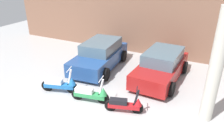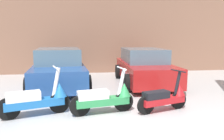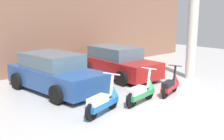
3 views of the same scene
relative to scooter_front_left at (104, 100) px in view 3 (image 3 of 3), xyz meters
name	(u,v)px [view 3 (image 3 of 3)]	position (x,y,z in m)	size (l,w,h in m)	color
ground_plane	(177,110)	(1.84, -1.22, -0.40)	(28.00, 28.00, 0.00)	#B2B2B2
wall_back	(52,32)	(1.84, 6.02, 1.54)	(19.60, 0.12, 3.88)	#845B47
scooter_front_left	(104,100)	(0.00, 0.00, 0.00)	(1.55, 0.76, 1.12)	black
scooter_front_right	(142,91)	(1.54, -0.06, -0.01)	(1.54, 0.63, 1.09)	black
scooter_front_center	(171,85)	(3.01, -0.10, -0.04)	(1.38, 0.68, 0.99)	black
car_rear_left	(55,73)	(0.18, 3.04, 0.27)	(2.24, 4.22, 1.39)	navy
car_rear_center	(117,63)	(3.41, 3.14, 0.25)	(2.05, 4.04, 1.35)	maroon
support_column_side	(192,34)	(5.65, 0.84, 1.54)	(0.43, 0.43, 3.88)	beige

